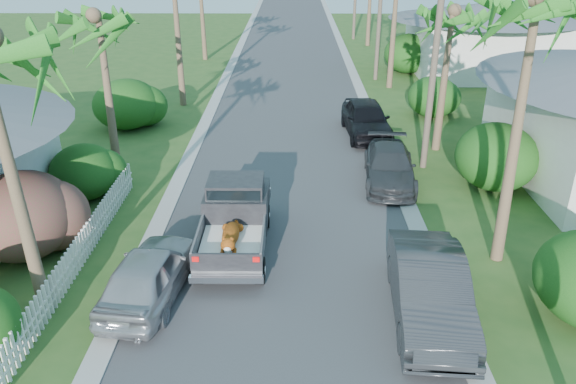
{
  "coord_description": "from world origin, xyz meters",
  "views": [
    {
      "loc": [
        0.17,
        -8.63,
        8.97
      ],
      "look_at": [
        0.03,
        7.49,
        1.4
      ],
      "focal_mm": 35.0,
      "sensor_mm": 36.0,
      "label": 1
    }
  ],
  "objects_px": {
    "parked_car_rm": "(390,166)",
    "palm_l_b": "(97,17)",
    "parked_car_ln": "(149,274)",
    "utility_pole_c": "(380,6)",
    "parked_car_rn": "(430,290)",
    "parked_car_rf": "(366,119)",
    "palm_r_b": "(452,12)",
    "house_right_far": "(483,41)",
    "utility_pole_b": "(435,56)",
    "pickup_truck": "(236,214)"
  },
  "relations": [
    {
      "from": "parked_car_rm",
      "to": "parked_car_rn",
      "type": "bearing_deg",
      "value": -86.87
    },
    {
      "from": "palm_l_b",
      "to": "house_right_far",
      "type": "xyz_separation_m",
      "value": [
        19.8,
        18.0,
        -4.03
      ]
    },
    {
      "from": "parked_car_rn",
      "to": "palm_r_b",
      "type": "height_order",
      "value": "palm_r_b"
    },
    {
      "from": "parked_car_ln",
      "to": "utility_pole_c",
      "type": "distance_m",
      "value": 26.18
    },
    {
      "from": "parked_car_rn",
      "to": "utility_pole_b",
      "type": "bearing_deg",
      "value": 82.82
    },
    {
      "from": "palm_r_b",
      "to": "utility_pole_b",
      "type": "xyz_separation_m",
      "value": [
        -1.0,
        -2.0,
        -1.35
      ]
    },
    {
      "from": "parked_car_rm",
      "to": "parked_car_rf",
      "type": "bearing_deg",
      "value": 98.04
    },
    {
      "from": "parked_car_rf",
      "to": "utility_pole_c",
      "type": "relative_size",
      "value": 0.54
    },
    {
      "from": "palm_r_b",
      "to": "parked_car_rf",
      "type": "bearing_deg",
      "value": 147.4
    },
    {
      "from": "parked_car_rn",
      "to": "parked_car_rm",
      "type": "relative_size",
      "value": 1.07
    },
    {
      "from": "palm_l_b",
      "to": "utility_pole_c",
      "type": "distance_m",
      "value": 20.3
    },
    {
      "from": "parked_car_rn",
      "to": "palm_l_b",
      "type": "relative_size",
      "value": 0.67
    },
    {
      "from": "palm_r_b",
      "to": "house_right_far",
      "type": "xyz_separation_m",
      "value": [
        6.4,
        15.0,
        -3.83
      ]
    },
    {
      "from": "parked_car_rn",
      "to": "palm_r_b",
      "type": "relative_size",
      "value": 0.69
    },
    {
      "from": "utility_pole_b",
      "to": "palm_l_b",
      "type": "bearing_deg",
      "value": -175.39
    },
    {
      "from": "palm_r_b",
      "to": "parked_car_rn",
      "type": "bearing_deg",
      "value": -104.04
    },
    {
      "from": "parked_car_rf",
      "to": "palm_l_b",
      "type": "distance_m",
      "value": 12.71
    },
    {
      "from": "parked_car_rm",
      "to": "palm_l_b",
      "type": "distance_m",
      "value": 12.05
    },
    {
      "from": "parked_car_rn",
      "to": "palm_l_b",
      "type": "distance_m",
      "value": 14.75
    },
    {
      "from": "parked_car_rn",
      "to": "parked_car_rf",
      "type": "relative_size",
      "value": 1.02
    },
    {
      "from": "parked_car_rn",
      "to": "palm_r_b",
      "type": "xyz_separation_m",
      "value": [
        3.0,
        11.99,
        5.13
      ]
    },
    {
      "from": "parked_car_rm",
      "to": "palm_l_b",
      "type": "relative_size",
      "value": 0.62
    },
    {
      "from": "parked_car_rf",
      "to": "house_right_far",
      "type": "bearing_deg",
      "value": 50.92
    },
    {
      "from": "utility_pole_b",
      "to": "parked_car_rf",
      "type": "bearing_deg",
      "value": 116.61
    },
    {
      "from": "utility_pole_b",
      "to": "utility_pole_c",
      "type": "distance_m",
      "value": 15.0
    },
    {
      "from": "house_right_far",
      "to": "utility_pole_b",
      "type": "relative_size",
      "value": 1.0
    },
    {
      "from": "pickup_truck",
      "to": "palm_r_b",
      "type": "bearing_deg",
      "value": 45.32
    },
    {
      "from": "parked_car_rn",
      "to": "parked_car_rm",
      "type": "height_order",
      "value": "parked_car_rn"
    },
    {
      "from": "parked_car_rm",
      "to": "house_right_far",
      "type": "height_order",
      "value": "house_right_far"
    },
    {
      "from": "house_right_far",
      "to": "utility_pole_c",
      "type": "relative_size",
      "value": 1.0
    },
    {
      "from": "parked_car_rm",
      "to": "palm_r_b",
      "type": "height_order",
      "value": "palm_r_b"
    },
    {
      "from": "parked_car_rm",
      "to": "parked_car_rf",
      "type": "relative_size",
      "value": 0.95
    },
    {
      "from": "parked_car_ln",
      "to": "house_right_far",
      "type": "bearing_deg",
      "value": -115.25
    },
    {
      "from": "pickup_truck",
      "to": "parked_car_ln",
      "type": "bearing_deg",
      "value": -124.59
    },
    {
      "from": "house_right_far",
      "to": "parked_car_rf",
      "type": "bearing_deg",
      "value": -125.47
    },
    {
      "from": "pickup_truck",
      "to": "palm_l_b",
      "type": "bearing_deg",
      "value": 134.74
    },
    {
      "from": "parked_car_ln",
      "to": "palm_r_b",
      "type": "height_order",
      "value": "palm_r_b"
    },
    {
      "from": "parked_car_rm",
      "to": "parked_car_rf",
      "type": "distance_m",
      "value": 5.48
    },
    {
      "from": "parked_car_ln",
      "to": "house_right_far",
      "type": "relative_size",
      "value": 0.47
    },
    {
      "from": "palm_l_b",
      "to": "house_right_far",
      "type": "height_order",
      "value": "palm_l_b"
    },
    {
      "from": "utility_pole_c",
      "to": "palm_l_b",
      "type": "bearing_deg",
      "value": -127.78
    },
    {
      "from": "utility_pole_b",
      "to": "parked_car_rn",
      "type": "bearing_deg",
      "value": -101.32
    },
    {
      "from": "parked_car_rf",
      "to": "utility_pole_b",
      "type": "height_order",
      "value": "utility_pole_b"
    },
    {
      "from": "parked_car_rm",
      "to": "house_right_far",
      "type": "distance_m",
      "value": 20.74
    },
    {
      "from": "parked_car_rm",
      "to": "house_right_far",
      "type": "bearing_deg",
      "value": 69.24
    },
    {
      "from": "parked_car_rm",
      "to": "parked_car_rf",
      "type": "xyz_separation_m",
      "value": [
        -0.26,
        5.47,
        0.16
      ]
    },
    {
      "from": "parked_car_rn",
      "to": "utility_pole_c",
      "type": "xyz_separation_m",
      "value": [
        2.0,
        24.99,
        3.78
      ]
    },
    {
      "from": "house_right_far",
      "to": "palm_r_b",
      "type": "bearing_deg",
      "value": -113.11
    },
    {
      "from": "pickup_truck",
      "to": "parked_car_rf",
      "type": "distance_m",
      "value": 11.42
    },
    {
      "from": "parked_car_rn",
      "to": "parked_car_rf",
      "type": "distance_m",
      "value": 13.88
    }
  ]
}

